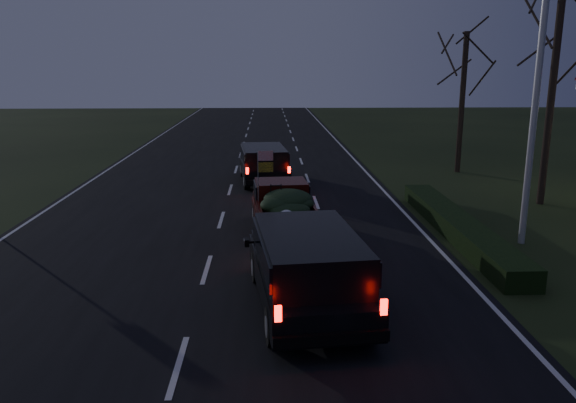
# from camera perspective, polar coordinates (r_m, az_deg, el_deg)

# --- Properties ---
(ground) EXTENTS (120.00, 120.00, 0.00)m
(ground) POSITION_cam_1_polar(r_m,az_deg,el_deg) (15.36, -8.26, -6.89)
(ground) COLOR black
(ground) RESTS_ON ground
(road_asphalt) EXTENTS (14.00, 120.00, 0.02)m
(road_asphalt) POSITION_cam_1_polar(r_m,az_deg,el_deg) (15.35, -8.26, -6.85)
(road_asphalt) COLOR black
(road_asphalt) RESTS_ON ground
(hedge_row) EXTENTS (1.00, 10.00, 0.60)m
(hedge_row) POSITION_cam_1_polar(r_m,az_deg,el_deg) (19.04, 16.78, -2.34)
(hedge_row) COLOR black
(hedge_row) RESTS_ON ground
(light_pole) EXTENTS (0.50, 0.90, 9.16)m
(light_pole) POSITION_cam_1_polar(r_m,az_deg,el_deg) (18.09, 24.20, 12.90)
(light_pole) COLOR silver
(light_pole) RESTS_ON ground
(bare_tree_mid) EXTENTS (3.60, 3.60, 8.50)m
(bare_tree_mid) POSITION_cam_1_polar(r_m,az_deg,el_deg) (23.92, 25.72, 14.73)
(bare_tree_mid) COLOR black
(bare_tree_mid) RESTS_ON ground
(bare_tree_far) EXTENTS (3.60, 3.60, 7.00)m
(bare_tree_far) POSITION_cam_1_polar(r_m,az_deg,el_deg) (29.96, 17.49, 12.78)
(bare_tree_far) COLOR black
(bare_tree_far) RESTS_ON ground
(pickup_truck) EXTENTS (2.17, 4.83, 2.46)m
(pickup_truck) POSITION_cam_1_polar(r_m,az_deg,el_deg) (17.98, -0.42, -0.61)
(pickup_truck) COLOR #3B0B08
(pickup_truck) RESTS_ON ground
(lead_suv) EXTENTS (2.45, 4.97, 1.38)m
(lead_suv) POSITION_cam_1_polar(r_m,az_deg,el_deg) (26.23, -2.49, 4.16)
(lead_suv) COLOR black
(lead_suv) RESTS_ON ground
(rear_suv) EXTENTS (2.78, 5.37, 1.49)m
(rear_suv) POSITION_cam_1_polar(r_m,az_deg,el_deg) (12.45, 2.01, -6.20)
(rear_suv) COLOR black
(rear_suv) RESTS_ON ground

